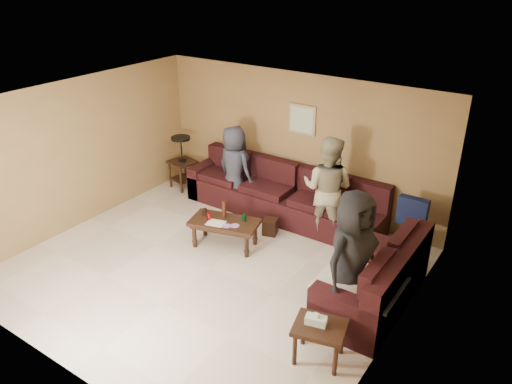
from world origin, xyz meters
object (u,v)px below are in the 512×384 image
end_table_left (182,161)px  person_left (235,168)px  coffee_table (224,224)px  side_table_right (319,330)px  person_middle (327,189)px  sectional_sofa (308,223)px  waste_bin (270,227)px  person_right (351,257)px

end_table_left → person_left: bearing=-3.9°
coffee_table → end_table_left: (-2.06, 1.32, 0.17)m
side_table_right → person_middle: person_middle is taller
sectional_sofa → person_middle: bearing=61.7°
person_left → end_table_left: bearing=5.6°
person_middle → side_table_right: bearing=108.6°
coffee_table → person_left: bearing=119.6°
side_table_right → waste_bin: bearing=133.7°
coffee_table → person_middle: (1.19, 1.18, 0.49)m
end_table_left → waste_bin: end_table_left is taller
sectional_sofa → side_table_right: 2.65m
person_left → person_right: person_right is taller
sectional_sofa → coffee_table: sectional_sofa is taller
sectional_sofa → coffee_table: 1.35m
end_table_left → person_left: person_left is taller
person_right → coffee_table: bearing=92.6°
end_table_left → person_right: person_right is taller
person_middle → sectional_sofa: bearing=54.7°
sectional_sofa → waste_bin: (-0.63, -0.15, -0.19)m
coffee_table → sectional_sofa: bearing=40.3°
person_right → sectional_sofa: bearing=58.7°
waste_bin → person_left: 1.37m
end_table_left → waste_bin: 2.57m
person_left → person_middle: bearing=-172.0°
side_table_right → person_right: size_ratio=0.38×
coffee_table → waste_bin: (0.40, 0.72, -0.25)m
end_table_left → person_left: size_ratio=0.69×
side_table_right → person_right: (-0.05, 0.89, 0.47)m
side_table_right → waste_bin: (-2.01, 2.11, -0.28)m
sectional_sofa → person_right: 1.99m
end_table_left → side_table_right: bearing=-31.1°
person_right → person_left: bearing=75.1°
person_left → side_table_right: bearing=149.5°
waste_bin → person_left: size_ratio=0.18×
person_left → waste_bin: bearing=165.0°
side_table_right → person_left: bearing=140.0°
waste_bin → person_middle: size_ratio=0.16×
end_table_left → person_right: (4.42, -1.81, 0.33)m
sectional_sofa → person_right: bearing=-45.6°
sectional_sofa → coffee_table: (-1.03, -0.87, 0.06)m
coffee_table → side_table_right: 2.79m
waste_bin → person_middle: 1.17m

